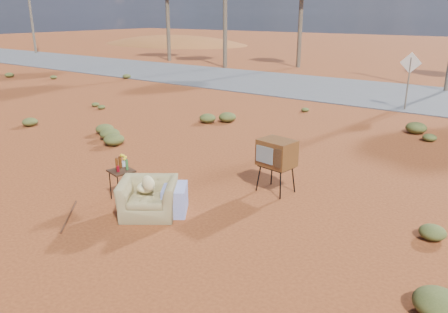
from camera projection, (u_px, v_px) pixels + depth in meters
The scene contains 10 objects.
ground at pixel (161, 209), 8.41m from camera, with size 140.00×140.00×0.00m, color brown.
highway at pixel (388, 94), 19.98m from camera, with size 140.00×7.00×0.04m, color #565659.
dirt_mound at pixel (174, 44), 51.21m from camera, with size 26.00×18.00×2.00m, color #974F24.
armchair at pixel (153, 193), 8.09m from camera, with size 1.32×1.32×0.90m.
tv_unit at pixel (277, 154), 8.97m from camera, with size 0.78×0.67×1.13m.
side_table at pixel (122, 168), 8.68m from camera, with size 0.53×0.53×0.90m.
rusty_bar at pixel (69, 216), 8.09m from camera, with size 0.04×0.04×1.33m, color #532716.
road_sign at pixel (410, 71), 16.37m from camera, with size 0.78×0.06×2.19m.
utility_pole_west at pixel (30, 5), 38.27m from camera, with size 1.40×0.20×8.00m.
scrub_patch at pixel (248, 142), 12.22m from camera, with size 17.49×8.07×0.33m.
Camera 1 is at (5.45, -5.52, 3.62)m, focal length 35.00 mm.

